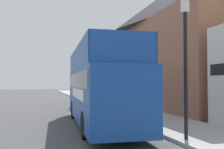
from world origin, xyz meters
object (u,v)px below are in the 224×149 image
object	(u,v)px
lamp_post_second	(119,61)
lamp_post_third	(92,71)
parked_car_ahead_of_bus	(84,101)
lamp_post_nearest	(185,40)
tour_bus	(100,90)

from	to	relation	value
lamp_post_second	lamp_post_third	size ratio (longest dim) A/B	1.08
parked_car_ahead_of_bus	lamp_post_nearest	size ratio (longest dim) A/B	0.76
parked_car_ahead_of_bus	lamp_post_third	xyz separation A→B (m)	(1.57, 4.94, 2.79)
parked_car_ahead_of_bus	lamp_post_third	world-z (taller)	lamp_post_third
tour_bus	parked_car_ahead_of_bus	world-z (taller)	tour_bus
parked_car_ahead_of_bus	lamp_post_nearest	xyz separation A→B (m)	(1.52, -13.24, 3.05)
tour_bus	lamp_post_third	xyz separation A→B (m)	(2.18, 13.54, 1.65)
lamp_post_nearest	lamp_post_second	distance (m)	9.09
lamp_post_third	tour_bus	bearing A→B (deg)	-99.16
parked_car_ahead_of_bus	lamp_post_second	xyz separation A→B (m)	(1.80, -4.15, 3.03)
lamp_post_nearest	lamp_post_second	xyz separation A→B (m)	(0.29, 9.09, -0.02)
lamp_post_nearest	lamp_post_second	bearing A→B (deg)	88.19
parked_car_ahead_of_bus	lamp_post_second	world-z (taller)	lamp_post_second
tour_bus	parked_car_ahead_of_bus	xyz separation A→B (m)	(0.61, 8.60, -1.14)
tour_bus	lamp_post_third	distance (m)	13.81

